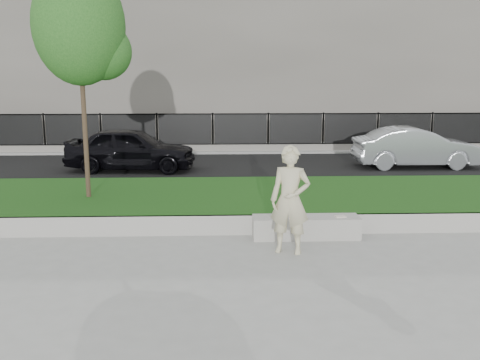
{
  "coord_description": "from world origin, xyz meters",
  "views": [
    {
      "loc": [
        -0.31,
        -9.15,
        3.16
      ],
      "look_at": [
        0.08,
        1.2,
        1.08
      ],
      "focal_mm": 40.0,
      "sensor_mm": 36.0,
      "label": 1
    }
  ],
  "objects_px": {
    "man": "(290,200)",
    "car_silver": "(416,147)",
    "stone_bench": "(306,227)",
    "book": "(340,216)",
    "car_dark": "(131,149)",
    "young_tree": "(83,30)"
  },
  "relations": [
    {
      "from": "book",
      "to": "car_silver",
      "type": "distance_m",
      "value": 8.7
    },
    {
      "from": "book",
      "to": "car_silver",
      "type": "xyz_separation_m",
      "value": [
        4.22,
        7.6,
        0.27
      ]
    },
    {
      "from": "car_dark",
      "to": "stone_bench",
      "type": "bearing_deg",
      "value": -143.6
    },
    {
      "from": "man",
      "to": "car_silver",
      "type": "xyz_separation_m",
      "value": [
        5.31,
        8.39,
        -0.25
      ]
    },
    {
      "from": "stone_bench",
      "to": "car_silver",
      "type": "xyz_separation_m",
      "value": [
        4.88,
        7.55,
        0.5
      ]
    },
    {
      "from": "man",
      "to": "car_dark",
      "type": "height_order",
      "value": "man"
    },
    {
      "from": "man",
      "to": "book",
      "type": "height_order",
      "value": "man"
    },
    {
      "from": "stone_bench",
      "to": "car_silver",
      "type": "bearing_deg",
      "value": 57.11
    },
    {
      "from": "car_silver",
      "to": "book",
      "type": "bearing_deg",
      "value": 151.0
    },
    {
      "from": "stone_bench",
      "to": "man",
      "type": "distance_m",
      "value": 1.21
    },
    {
      "from": "young_tree",
      "to": "car_dark",
      "type": "height_order",
      "value": "young_tree"
    },
    {
      "from": "stone_bench",
      "to": "young_tree",
      "type": "height_order",
      "value": "young_tree"
    },
    {
      "from": "man",
      "to": "car_dark",
      "type": "xyz_separation_m",
      "value": [
        -4.11,
        8.14,
        -0.22
      ]
    },
    {
      "from": "stone_bench",
      "to": "book",
      "type": "height_order",
      "value": "book"
    },
    {
      "from": "book",
      "to": "car_dark",
      "type": "height_order",
      "value": "car_dark"
    },
    {
      "from": "stone_bench",
      "to": "car_silver",
      "type": "height_order",
      "value": "car_silver"
    },
    {
      "from": "stone_bench",
      "to": "book",
      "type": "bearing_deg",
      "value": -4.38
    },
    {
      "from": "stone_bench",
      "to": "man",
      "type": "relative_size",
      "value": 1.07
    },
    {
      "from": "car_silver",
      "to": "stone_bench",
      "type": "bearing_deg",
      "value": 147.2
    },
    {
      "from": "young_tree",
      "to": "car_dark",
      "type": "distance_m",
      "value": 6.23
    },
    {
      "from": "man",
      "to": "car_dark",
      "type": "relative_size",
      "value": 0.47
    },
    {
      "from": "man",
      "to": "book",
      "type": "distance_m",
      "value": 1.45
    }
  ]
}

